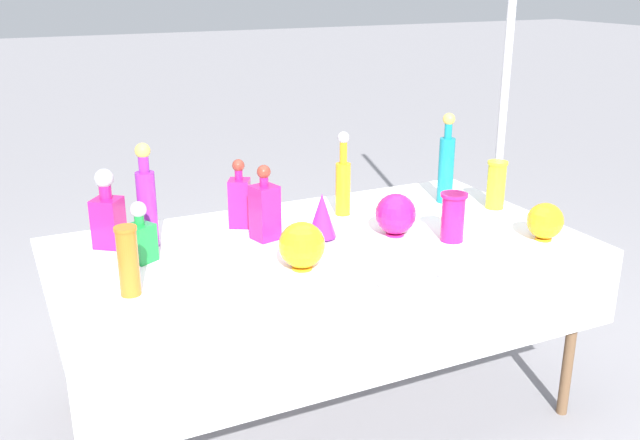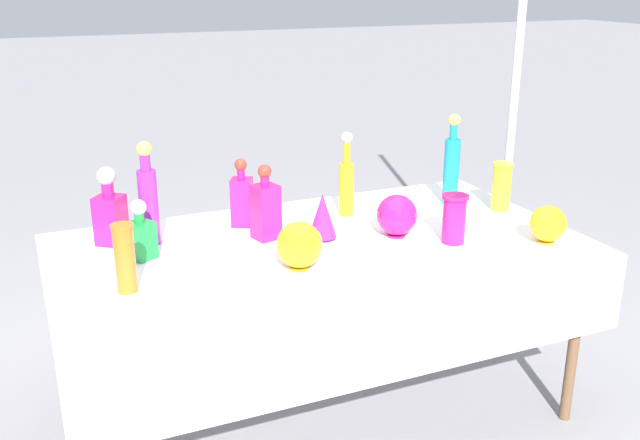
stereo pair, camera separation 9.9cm
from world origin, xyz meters
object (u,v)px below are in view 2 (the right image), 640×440
at_px(slender_vase_2, 125,257).
at_px(cardboard_box_behind_left, 314,268).
at_px(square_decanter_1, 110,212).
at_px(round_bowl_1, 548,224).
at_px(canopy_pole, 512,121).
at_px(square_decanter_3, 242,198).
at_px(fluted_vase_0, 323,216).
at_px(tall_bottle_2, 346,181).
at_px(slender_vase_1, 454,217).
at_px(slender_vase_0, 502,185).
at_px(tall_bottle_0, 452,165).
at_px(round_bowl_2, 299,245).
at_px(cardboard_box_behind_right, 173,300).
at_px(round_bowl_0, 397,215).
at_px(square_decanter_2, 266,208).
at_px(square_decanter_0, 141,234).
at_px(tall_bottle_1, 148,199).

bearing_deg(slender_vase_2, cardboard_box_behind_left, 45.85).
height_order(square_decanter_1, round_bowl_1, square_decanter_1).
xyz_separation_m(round_bowl_1, canopy_pole, (0.54, 0.95, 0.19)).
relative_size(square_decanter_3, fluted_vase_0, 1.53).
height_order(tall_bottle_2, square_decanter_1, tall_bottle_2).
bearing_deg(slender_vase_1, slender_vase_0, 31.68).
bearing_deg(canopy_pole, tall_bottle_0, -148.95).
height_order(round_bowl_2, cardboard_box_behind_right, round_bowl_2).
bearing_deg(slender_vase_1, slender_vase_2, 178.02).
bearing_deg(round_bowl_0, slender_vase_0, 10.44).
distance_m(tall_bottle_2, square_decanter_2, 0.44).
distance_m(tall_bottle_0, cardboard_box_behind_right, 1.56).
height_order(tall_bottle_2, square_decanter_2, tall_bottle_2).
height_order(slender_vase_0, slender_vase_1, slender_vase_0).
relative_size(square_decanter_0, square_decanter_2, 0.75).
relative_size(round_bowl_1, round_bowl_2, 0.86).
xyz_separation_m(tall_bottle_1, tall_bottle_2, (0.85, 0.02, -0.03)).
height_order(slender_vase_1, cardboard_box_behind_left, slender_vase_1).
xyz_separation_m(tall_bottle_0, slender_vase_1, (-0.26, -0.43, -0.08)).
xyz_separation_m(square_decanter_2, slender_vase_1, (0.66, -0.33, -0.02)).
height_order(square_decanter_0, slender_vase_2, slender_vase_2).
xyz_separation_m(square_decanter_3, slender_vase_1, (0.70, -0.52, -0.01)).
distance_m(slender_vase_2, round_bowl_2, 0.60).
bearing_deg(square_decanter_0, slender_vase_0, -2.21).
distance_m(tall_bottle_1, slender_vase_2, 0.45).
distance_m(square_decanter_1, round_bowl_2, 0.78).
relative_size(tall_bottle_1, slender_vase_2, 1.72).
bearing_deg(tall_bottle_1, slender_vase_0, -7.56).
distance_m(round_bowl_2, canopy_pole, 1.73).
bearing_deg(square_decanter_3, square_decanter_2, -78.23).
bearing_deg(round_bowl_2, canopy_pole, 27.71).
relative_size(slender_vase_0, round_bowl_1, 1.43).
distance_m(slender_vase_0, round_bowl_0, 0.60).
xyz_separation_m(square_decanter_2, square_decanter_3, (-0.04, 0.19, -0.01)).
distance_m(square_decanter_3, canopy_pole, 1.60).
distance_m(fluted_vase_0, canopy_pole, 1.45).
xyz_separation_m(square_decanter_2, fluted_vase_0, (0.20, -0.10, -0.03)).
xyz_separation_m(slender_vase_0, round_bowl_1, (-0.08, -0.41, -0.04)).
height_order(square_decanter_1, slender_vase_1, square_decanter_1).
xyz_separation_m(slender_vase_1, round_bowl_2, (-0.65, -0.00, -0.01)).
bearing_deg(fluted_vase_0, square_decanter_2, 153.99).
height_order(round_bowl_0, cardboard_box_behind_left, round_bowl_0).
relative_size(slender_vase_1, fluted_vase_0, 1.03).
distance_m(square_decanter_2, fluted_vase_0, 0.23).
bearing_deg(round_bowl_2, tall_bottle_2, 49.33).
distance_m(round_bowl_2, cardboard_box_behind_right, 1.36).
relative_size(square_decanter_2, round_bowl_1, 2.01).
distance_m(round_bowl_0, round_bowl_2, 0.50).
xyz_separation_m(cardboard_box_behind_left, cardboard_box_behind_right, (-0.84, -0.12, 0.02)).
bearing_deg(round_bowl_1, tall_bottle_1, 156.85).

